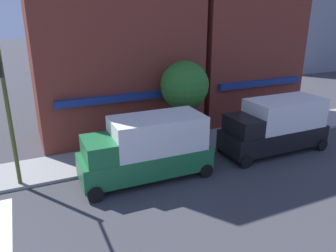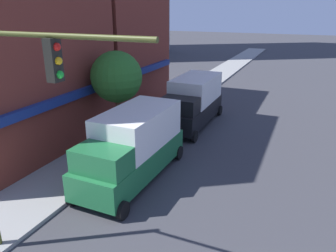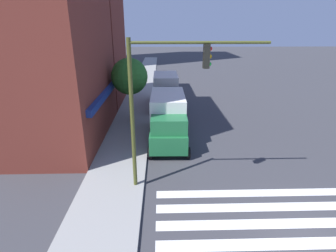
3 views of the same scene
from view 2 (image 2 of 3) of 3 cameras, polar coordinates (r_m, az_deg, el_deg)
The scene contains 6 objects.
storefront_row at distance 20.53m, azimuth -17.99°, elevation 18.54°, with size 18.20×5.30×14.97m.
traffic_signal at distance 9.29m, azimuth -26.53°, elevation 2.28°, with size 0.32×5.70×6.80m.
box_truck_green at distance 14.18m, azimuth -6.15°, elevation -3.32°, with size 6.24×2.42×3.04m.
box_truck_black at distance 20.87m, azimuth 4.37°, elevation 4.41°, with size 6.21×2.42×3.04m.
pedestrian_grey_coat at distance 19.47m, azimuth -6.98°, elevation 1.58°, with size 0.32×0.32×1.77m.
street_tree at distance 17.72m, azimuth -8.96°, elevation 8.41°, with size 2.74×2.74×4.92m.
Camera 2 is at (-1.92, -1.87, 7.16)m, focal length 35.00 mm.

